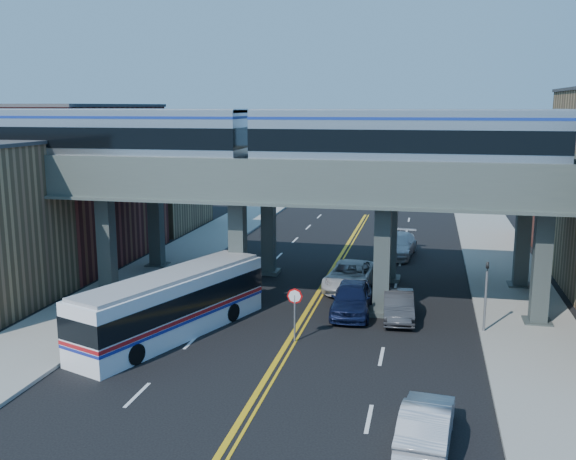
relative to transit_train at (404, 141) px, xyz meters
name	(u,v)px	position (x,y,z in m)	size (l,w,h in m)	color
ground	(274,365)	(-4.94, -8.00, -9.33)	(120.00, 120.00, 0.00)	black
sidewalk_west	(132,286)	(-16.44, 2.00, -9.25)	(5.00, 70.00, 0.16)	gray
sidewalk_east	(522,311)	(6.56, 2.00, -9.25)	(5.00, 70.00, 0.16)	gray
building_west_b	(76,185)	(-23.44, 8.00, -3.83)	(8.00, 14.00, 11.00)	maroon
building_west_c	(153,184)	(-23.44, 21.00, -5.33)	(8.00, 10.00, 8.00)	#9C7A50
elevated_viaduct_near	(309,193)	(-4.94, 0.00, -2.86)	(52.00, 3.60, 7.40)	#3B4544
elevated_viaduct_far	(329,179)	(-4.94, 7.00, -2.86)	(52.00, 3.60, 7.40)	#3B4544
transit_train	(404,141)	(0.00, 0.00, 0.00)	(48.75, 3.06, 3.57)	black
stop_sign	(295,306)	(-4.64, -5.00, -7.57)	(0.76, 0.09, 2.63)	slate
traffic_signal	(486,289)	(4.26, -2.00, -7.03)	(0.15, 0.18, 4.10)	slate
transit_bus	(173,305)	(-10.64, -5.41, -7.82)	(6.38, 11.60, 2.94)	white
car_lane_a	(352,298)	(-2.49, -0.30, -8.45)	(2.07, 5.14, 1.75)	#10183B
car_lane_b	(398,306)	(0.02, -0.60, -8.60)	(1.54, 4.42, 1.46)	#2D2D30
car_lane_c	(351,276)	(-3.14, 4.58, -8.52)	(2.70, 5.85, 1.63)	silver
car_lane_d	(398,245)	(-0.76, 14.06, -8.49)	(2.34, 5.75, 1.67)	silver
car_parked_curb	(426,424)	(1.56, -13.39, -8.57)	(1.61, 4.61, 1.52)	#B4B4B9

